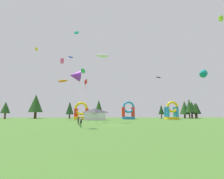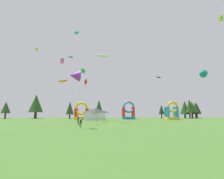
% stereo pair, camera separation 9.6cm
% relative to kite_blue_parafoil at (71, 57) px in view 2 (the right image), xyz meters
% --- Properties ---
extents(ground_plane, '(120.00, 120.00, 0.00)m').
position_rel_kite_blue_parafoil_xyz_m(ground_plane, '(14.96, -32.24, -24.21)').
color(ground_plane, '#47752D').
extents(kite_blue_parafoil, '(4.03, 8.07, 24.80)m').
position_rel_kite_blue_parafoil_xyz_m(kite_blue_parafoil, '(0.00, 0.00, 0.00)').
color(kite_blue_parafoil, blue).
rests_on(kite_blue_parafoil, ground_plane).
extents(kite_cyan_parafoil, '(6.98, 9.19, 27.92)m').
position_rel_kite_blue_parafoil_xyz_m(kite_cyan_parafoil, '(4.28, -15.81, 3.06)').
color(kite_cyan_parafoil, '#19B7CC').
rests_on(kite_cyan_parafoil, ground_plane).
extents(kite_green_delta, '(6.32, 5.06, 17.59)m').
position_rel_kite_blue_parafoil_xyz_m(kite_green_delta, '(5.37, -8.46, -7.69)').
color(kite_green_delta, green).
rests_on(kite_green_delta, ground_plane).
extents(kite_red_diamond, '(3.65, 2.06, 10.29)m').
position_rel_kite_blue_parafoil_xyz_m(kite_red_diamond, '(8.39, -28.11, -14.55)').
color(kite_red_diamond, red).
rests_on(kite_red_diamond, ground_plane).
extents(kite_lime_box, '(8.69, 2.16, 24.14)m').
position_rel_kite_blue_parafoil_xyz_m(kite_lime_box, '(38.90, -33.48, -0.70)').
color(kite_lime_box, '#8CD826').
rests_on(kite_lime_box, ground_plane).
extents(kite_yellow_box, '(5.62, 0.71, 21.63)m').
position_rel_kite_blue_parafoil_xyz_m(kite_yellow_box, '(-7.07, -17.41, -3.14)').
color(kite_yellow_box, yellow).
rests_on(kite_yellow_box, ground_plane).
extents(kite_purple_delta, '(2.40, 3.95, 10.05)m').
position_rel_kite_blue_parafoil_xyz_m(kite_purple_delta, '(7.55, -39.07, -15.16)').
color(kite_purple_delta, purple).
rests_on(kite_purple_delta, ground_plane).
extents(kite_pink_box, '(5.15, 3.19, 15.33)m').
position_rel_kite_blue_parafoil_xyz_m(kite_pink_box, '(2.86, -28.13, -9.49)').
color(kite_pink_box, '#EA599E').
rests_on(kite_pink_box, ground_plane).
extents(kite_black_parafoil, '(4.16, 1.18, 15.84)m').
position_rel_kite_blue_parafoil_xyz_m(kite_black_parafoil, '(33.06, -5.39, -8.78)').
color(kite_black_parafoil, black).
rests_on(kite_black_parafoil, ground_plane).
extents(kite_teal_delta, '(2.82, 3.19, 12.42)m').
position_rel_kite_blue_parafoil_xyz_m(kite_teal_delta, '(34.97, -31.30, -12.76)').
color(kite_teal_delta, '#0C7F7A').
rests_on(kite_teal_delta, ground_plane).
extents(kite_orange_parafoil, '(3.72, 1.68, 14.07)m').
position_rel_kite_blue_parafoil_xyz_m(kite_orange_parafoil, '(-1.09, -8.02, -10.86)').
color(kite_orange_parafoil, orange).
rests_on(kite_orange_parafoil, ground_plane).
extents(kite_white_parafoil, '(9.57, 1.65, 18.98)m').
position_rel_kite_blue_parafoil_xyz_m(kite_white_parafoil, '(12.44, -21.22, -5.88)').
color(kite_white_parafoil, white).
rests_on(kite_white_parafoil, ground_plane).
extents(person_left_edge, '(0.34, 0.34, 1.64)m').
position_rel_kite_blue_parafoil_xyz_m(person_left_edge, '(8.84, -39.30, -23.24)').
color(person_left_edge, '#33723F').
rests_on(person_left_edge, ground_plane).
extents(person_far_side, '(0.41, 0.41, 1.83)m').
position_rel_kite_blue_parafoil_xyz_m(person_far_side, '(6.97, -28.21, -23.13)').
color(person_far_side, black).
rests_on(person_far_side, ground_plane).
extents(person_midfield, '(0.34, 0.34, 1.77)m').
position_rel_kite_blue_parafoil_xyz_m(person_midfield, '(8.21, -34.85, -23.16)').
color(person_midfield, '#33723F').
rests_on(person_midfield, ground_plane).
extents(inflatable_yellow_castle, '(4.83, 3.52, 7.04)m').
position_rel_kite_blue_parafoil_xyz_m(inflatable_yellow_castle, '(22.75, 1.61, -21.53)').
color(inflatable_yellow_castle, '#268CD8').
rests_on(inflatable_yellow_castle, ground_plane).
extents(inflatable_red_slide, '(5.33, 4.00, 6.68)m').
position_rel_kite_blue_parafoil_xyz_m(inflatable_red_slide, '(4.45, 1.13, -21.81)').
color(inflatable_red_slide, yellow).
rests_on(inflatable_red_slide, ground_plane).
extents(inflatable_blue_arch, '(4.62, 3.86, 6.93)m').
position_rel_kite_blue_parafoil_xyz_m(inflatable_blue_arch, '(38.93, -1.65, -21.51)').
color(inflatable_blue_arch, yellow).
rests_on(inflatable_blue_arch, ground_plane).
extents(festival_tent, '(7.25, 3.33, 4.10)m').
position_rel_kite_blue_parafoil_xyz_m(festival_tent, '(9.98, -6.23, -22.16)').
color(festival_tent, silver).
rests_on(festival_tent, ground_plane).
extents(tree_row_0, '(3.85, 3.85, 7.17)m').
position_rel_kite_blue_parafoil_xyz_m(tree_row_0, '(-27.88, 8.58, -19.52)').
color(tree_row_0, '#4C331E').
rests_on(tree_row_0, ground_plane).
extents(tree_row_1, '(6.21, 6.21, 10.69)m').
position_rel_kite_blue_parafoil_xyz_m(tree_row_1, '(-17.14, 13.10, -17.55)').
color(tree_row_1, '#4C331E').
rests_on(tree_row_1, ground_plane).
extents(tree_row_2, '(3.50, 3.50, 7.39)m').
position_rel_kite_blue_parafoil_xyz_m(tree_row_2, '(-1.73, 10.93, -19.65)').
color(tree_row_2, '#4C331E').
rests_on(tree_row_2, ground_plane).
extents(tree_row_3, '(3.97, 3.97, 8.19)m').
position_rel_kite_blue_parafoil_xyz_m(tree_row_3, '(10.96, 10.58, -19.20)').
color(tree_row_3, '#4C331E').
rests_on(tree_row_3, ground_plane).
extents(tree_row_4, '(2.65, 2.65, 6.10)m').
position_rel_kite_blue_parafoil_xyz_m(tree_row_4, '(38.94, 10.79, -20.30)').
color(tree_row_4, '#4C331E').
rests_on(tree_row_4, ground_plane).
extents(tree_row_5, '(4.44, 4.44, 8.01)m').
position_rel_kite_blue_parafoil_xyz_m(tree_row_5, '(50.60, 12.87, -19.35)').
color(tree_row_5, '#4C331E').
rests_on(tree_row_5, ground_plane).
extents(tree_row_6, '(3.47, 3.47, 8.77)m').
position_rel_kite_blue_parafoil_xyz_m(tree_row_6, '(51.61, 10.25, -18.60)').
color(tree_row_6, '#4C331E').
rests_on(tree_row_6, ground_plane).
extents(tree_row_7, '(4.06, 4.06, 7.80)m').
position_rel_kite_blue_parafoil_xyz_m(tree_row_7, '(53.46, 11.74, -19.11)').
color(tree_row_7, '#4C331E').
rests_on(tree_row_7, ground_plane).
extents(tree_row_8, '(2.97, 2.97, 7.22)m').
position_rel_kite_blue_parafoil_xyz_m(tree_row_8, '(54.67, 11.07, -19.39)').
color(tree_row_8, '#4C331E').
rests_on(tree_row_8, ground_plane).
extents(tree_row_9, '(4.02, 4.02, 7.24)m').
position_rel_kite_blue_parafoil_xyz_m(tree_row_9, '(56.49, 13.30, -19.66)').
color(tree_row_9, '#4C331E').
rests_on(tree_row_9, ground_plane).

